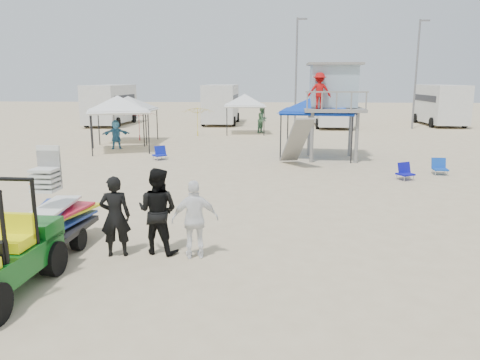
# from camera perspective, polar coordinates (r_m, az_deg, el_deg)

# --- Properties ---
(ground) EXTENTS (140.00, 140.00, 0.00)m
(ground) POSITION_cam_1_polar(r_m,az_deg,el_deg) (8.98, -4.56, -12.18)
(ground) COLOR beige
(ground) RESTS_ON ground
(surf_trailer) EXTENTS (1.34, 2.39, 2.02)m
(surf_trailer) POSITION_cam_1_polar(r_m,az_deg,el_deg) (11.07, -21.93, -3.77)
(surf_trailer) COLOR black
(surf_trailer) RESTS_ON ground
(man_left) EXTENTS (0.70, 0.53, 1.74)m
(man_left) POSITION_cam_1_polar(r_m,az_deg,el_deg) (10.22, -14.97, -4.30)
(man_left) COLOR black
(man_left) RESTS_ON ground
(man_mid) EXTENTS (1.06, 0.91, 1.87)m
(man_mid) POSITION_cam_1_polar(r_m,az_deg,el_deg) (10.20, -10.01, -3.72)
(man_mid) COLOR black
(man_mid) RESTS_ON ground
(man_right) EXTENTS (1.05, 0.62, 1.67)m
(man_right) POSITION_cam_1_polar(r_m,az_deg,el_deg) (9.82, -5.49, -4.82)
(man_right) COLOR white
(man_right) RESTS_ON ground
(lifeguard_tower) EXTENTS (2.76, 2.76, 4.34)m
(lifeguard_tower) POSITION_cam_1_polar(r_m,az_deg,el_deg) (22.40, 11.10, 10.77)
(lifeguard_tower) COLOR gray
(lifeguard_tower) RESTS_ON ground
(canopy_blue) EXTENTS (3.77, 3.77, 3.39)m
(canopy_blue) POSITION_cam_1_polar(r_m,az_deg,el_deg) (22.95, 9.54, 9.87)
(canopy_blue) COLOR black
(canopy_blue) RESTS_ON ground
(canopy_white_a) EXTENTS (3.75, 3.75, 3.29)m
(canopy_white_a) POSITION_cam_1_polar(r_m,az_deg,el_deg) (25.23, -14.71, 9.60)
(canopy_white_a) COLOR black
(canopy_white_a) RESTS_ON ground
(canopy_white_b) EXTENTS (2.92, 2.92, 3.13)m
(canopy_white_b) POSITION_cam_1_polar(r_m,az_deg,el_deg) (28.82, -13.50, 9.62)
(canopy_white_b) COLOR black
(canopy_white_b) RESTS_ON ground
(canopy_white_c) EXTENTS (2.88, 2.88, 3.13)m
(canopy_white_c) POSITION_cam_1_polar(r_m,az_deg,el_deg) (32.55, 0.59, 10.20)
(canopy_white_c) COLOR black
(canopy_white_c) RESTS_ON ground
(umbrella_a) EXTENTS (2.15, 2.19, 1.92)m
(umbrella_a) POSITION_cam_1_polar(r_m,az_deg,el_deg) (29.48, -12.22, 6.58)
(umbrella_a) COLOR red
(umbrella_a) RESTS_ON ground
(umbrella_b) EXTENTS (2.93, 2.94, 1.95)m
(umbrella_b) POSITION_cam_1_polar(r_m,az_deg,el_deg) (31.22, -5.16, 7.12)
(umbrella_b) COLOR gold
(umbrella_b) RESTS_ON ground
(cone_near) EXTENTS (0.34, 0.34, 0.50)m
(cone_near) POSITION_cam_1_polar(r_m,az_deg,el_deg) (17.55, -21.89, -0.05)
(cone_near) COLOR #F05107
(cone_near) RESTS_ON ground
(cone_far) EXTENTS (0.34, 0.34, 0.50)m
(cone_far) POSITION_cam_1_polar(r_m,az_deg,el_deg) (18.43, -23.72, 0.35)
(cone_far) COLOR #E84307
(cone_far) RESTS_ON ground
(beach_chair_a) EXTENTS (0.74, 0.85, 0.64)m
(beach_chair_a) POSITION_cam_1_polar(r_m,az_deg,el_deg) (22.33, -9.74, 3.28)
(beach_chair_a) COLOR #0F1EA9
(beach_chair_a) RESTS_ON ground
(beach_chair_b) EXTENTS (0.71, 0.79, 0.64)m
(beach_chair_b) POSITION_cam_1_polar(r_m,az_deg,el_deg) (18.66, 19.43, 1.02)
(beach_chair_b) COLOR #0E0E9B
(beach_chair_b) RESTS_ON ground
(beach_chair_c) EXTENTS (0.57, 0.61, 0.64)m
(beach_chair_c) POSITION_cam_1_polar(r_m,az_deg,el_deg) (20.18, 23.14, 1.53)
(beach_chair_c) COLOR #1042B0
(beach_chair_c) RESTS_ON ground
(rv_far_left) EXTENTS (2.64, 6.80, 3.25)m
(rv_far_left) POSITION_cam_1_polar(r_m,az_deg,el_deg) (40.36, -15.54, 9.04)
(rv_far_left) COLOR silver
(rv_far_left) RESTS_ON ground
(rv_mid_left) EXTENTS (2.65, 6.50, 3.25)m
(rv_mid_left) POSITION_cam_1_polar(r_m,az_deg,el_deg) (39.86, -2.33, 9.43)
(rv_mid_left) COLOR silver
(rv_mid_left) RESTS_ON ground
(rv_mid_right) EXTENTS (2.64, 7.00, 3.25)m
(rv_mid_right) POSITION_cam_1_polar(r_m,az_deg,el_deg) (38.43, 11.06, 9.12)
(rv_mid_right) COLOR silver
(rv_mid_right) RESTS_ON ground
(rv_far_right) EXTENTS (2.64, 6.60, 3.25)m
(rv_far_right) POSITION_cam_1_polar(r_m,az_deg,el_deg) (41.95, 23.23, 8.61)
(rv_far_right) COLOR silver
(rv_far_right) RESTS_ON ground
(light_pole_left) EXTENTS (0.14, 0.14, 8.00)m
(light_pole_left) POSITION_cam_1_polar(r_m,az_deg,el_deg) (35.13, 6.85, 12.58)
(light_pole_left) COLOR slate
(light_pole_left) RESTS_ON ground
(light_pole_right) EXTENTS (0.14, 0.14, 8.00)m
(light_pole_right) POSITION_cam_1_polar(r_m,az_deg,el_deg) (38.14, 20.66, 11.87)
(light_pole_right) COLOR slate
(light_pole_right) RESTS_ON ground
(distant_beachgoers) EXTENTS (9.06, 9.35, 1.86)m
(distant_beachgoers) POSITION_cam_1_polar(r_m,az_deg,el_deg) (29.58, -4.48, 6.63)
(distant_beachgoers) COLOR #518762
(distant_beachgoers) RESTS_ON ground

